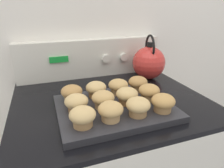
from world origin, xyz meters
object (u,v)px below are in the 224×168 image
(muffin_r0_c1, at_px, (111,111))
(muffin_r1_c2, at_px, (127,95))
(muffin_r0_c2, at_px, (138,106))
(muffin_r2_c1, at_px, (96,89))
(muffin_r2_c0, at_px, (72,93))
(tea_kettle, at_px, (149,62))
(muffin_pan, at_px, (115,108))
(muffin_r2_c2, at_px, (118,86))
(muffin_r1_c0, at_px, (77,103))
(muffin_r0_c3, at_px, (163,102))
(muffin_r1_c3, at_px, (149,92))
(muffin_r1_c1, at_px, (103,99))
(muffin_r0_c0, at_px, (83,116))
(muffin_r2_c3, at_px, (138,83))

(muffin_r0_c1, distance_m, muffin_r1_c2, 0.12)
(muffin_r0_c2, xyz_separation_m, muffin_r2_c1, (-0.09, 0.18, 0.00))
(muffin_r0_c1, height_order, muffin_r2_c0, same)
(muffin_r2_c0, xyz_separation_m, tea_kettle, (0.40, 0.17, 0.03))
(muffin_pan, bearing_deg, muffin_r2_c2, 61.58)
(muffin_r1_c0, bearing_deg, muffin_r2_c0, 91.27)
(muffin_r1_c2, relative_size, tea_kettle, 0.35)
(muffin_r0_c1, relative_size, muffin_r0_c3, 1.00)
(muffin_r1_c0, xyz_separation_m, tea_kettle, (0.40, 0.25, 0.03))
(muffin_r1_c0, xyz_separation_m, muffin_r1_c3, (0.26, -0.00, 0.00))
(muffin_r1_c1, bearing_deg, muffin_r2_c0, 136.09)
(muffin_r0_c0, relative_size, muffin_r1_c0, 1.00)
(muffin_pan, xyz_separation_m, muffin_r2_c2, (0.05, 0.09, 0.04))
(muffin_r1_c0, height_order, muffin_r1_c1, same)
(muffin_r1_c0, bearing_deg, muffin_r0_c2, -26.64)
(muffin_r0_c0, relative_size, muffin_r2_c0, 1.00)
(muffin_r0_c3, distance_m, muffin_r2_c1, 0.25)
(muffin_r0_c2, bearing_deg, muffin_r2_c0, 136.04)
(muffin_pan, distance_m, muffin_r0_c0, 0.16)
(muffin_r0_c2, bearing_deg, muffin_r1_c2, 90.50)
(muffin_r1_c1, bearing_deg, muffin_pan, 2.08)
(muffin_r2_c0, distance_m, tea_kettle, 0.44)
(muffin_pan, bearing_deg, muffin_r1_c0, 179.04)
(muffin_r2_c2, relative_size, tea_kettle, 0.35)
(muffin_pan, bearing_deg, muffin_r2_c3, 34.06)
(muffin_r0_c0, height_order, muffin_r2_c1, same)
(muffin_r2_c3, bearing_deg, muffin_r2_c0, -179.13)
(muffin_r1_c2, bearing_deg, muffin_r2_c1, 132.99)
(muffin_pan, distance_m, muffin_r1_c3, 0.14)
(muffin_r0_c2, height_order, muffin_r1_c3, same)
(tea_kettle, bearing_deg, muffin_r1_c0, -147.74)
(tea_kettle, bearing_deg, muffin_pan, -136.72)
(muffin_r0_c0, relative_size, muffin_r2_c1, 1.00)
(muffin_r0_c3, bearing_deg, muffin_r1_c1, 153.33)
(muffin_r0_c1, bearing_deg, muffin_r1_c2, 42.79)
(muffin_r0_c1, bearing_deg, muffin_r2_c0, 117.42)
(muffin_r1_c1, bearing_deg, muffin_r1_c0, 177.60)
(muffin_r1_c3, relative_size, muffin_r2_c1, 1.00)
(muffin_r1_c3, distance_m, tea_kettle, 0.29)
(muffin_r0_c0, xyz_separation_m, muffin_r2_c0, (-0.00, 0.17, 0.00))
(muffin_pan, xyz_separation_m, muffin_r0_c1, (-0.04, -0.08, 0.04))
(muffin_pan, height_order, muffin_r2_c2, muffin_r2_c2)
(muffin_r1_c0, bearing_deg, muffin_r2_c1, 44.54)
(muffin_r0_c2, relative_size, tea_kettle, 0.35)
(muffin_r0_c0, distance_m, tea_kettle, 0.53)
(muffin_r0_c2, xyz_separation_m, muffin_r0_c3, (0.09, -0.00, 0.00))
(muffin_r0_c0, height_order, muffin_r2_c2, same)
(muffin_r1_c1, xyz_separation_m, muffin_r2_c3, (0.17, 0.09, 0.00))
(muffin_r2_c2, height_order, tea_kettle, tea_kettle)
(muffin_r2_c3, bearing_deg, muffin_r2_c2, -177.84)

